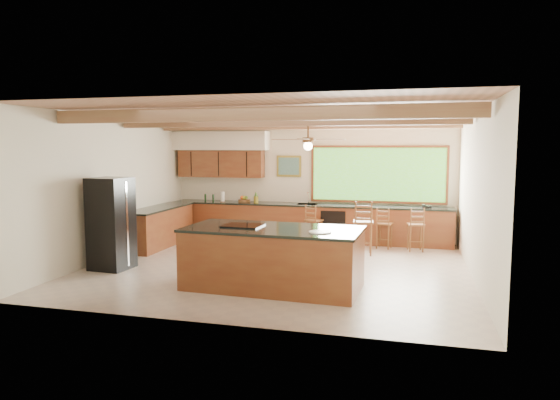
# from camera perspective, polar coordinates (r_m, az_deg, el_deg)

# --- Properties ---
(ground) EXTENTS (7.20, 7.20, 0.00)m
(ground) POSITION_cam_1_polar(r_m,az_deg,el_deg) (9.84, -0.32, -7.67)
(ground) COLOR #C0AE9F
(ground) RESTS_ON ground
(room_shell) EXTENTS (7.27, 6.54, 3.02)m
(room_shell) POSITION_cam_1_polar(r_m,az_deg,el_deg) (10.24, -0.30, 5.37)
(room_shell) COLOR silver
(room_shell) RESTS_ON ground
(counter_run) EXTENTS (7.12, 3.10, 1.22)m
(counter_run) POSITION_cam_1_polar(r_m,az_deg,el_deg) (12.35, -0.96, -2.66)
(counter_run) COLOR brown
(counter_run) RESTS_ON ground
(island) EXTENTS (2.96, 1.49, 1.03)m
(island) POSITION_cam_1_polar(r_m,az_deg,el_deg) (8.34, -0.82, -6.61)
(island) COLOR brown
(island) RESTS_ON ground
(refrigerator) EXTENTS (0.73, 0.71, 1.76)m
(refrigerator) POSITION_cam_1_polar(r_m,az_deg,el_deg) (10.09, -18.73, -2.56)
(refrigerator) COLOR black
(refrigerator) RESTS_ON ground
(bar_stool_a) EXTENTS (0.45, 0.45, 0.97)m
(bar_stool_a) POSITION_cam_1_polar(r_m,az_deg,el_deg) (11.97, 3.84, -2.41)
(bar_stool_a) COLOR brown
(bar_stool_a) RESTS_ON ground
(bar_stool_b) EXTENTS (0.47, 0.47, 1.19)m
(bar_stool_b) POSITION_cam_1_polar(r_m,az_deg,el_deg) (10.94, 9.46, -2.61)
(bar_stool_b) COLOR brown
(bar_stool_b) RESTS_ON ground
(bar_stool_c) EXTENTS (0.42, 0.42, 1.00)m
(bar_stool_c) POSITION_cam_1_polar(r_m,az_deg,el_deg) (11.58, 15.27, -2.81)
(bar_stool_c) COLOR brown
(bar_stool_c) RESTS_ON ground
(bar_stool_d) EXTENTS (0.41, 0.41, 0.96)m
(bar_stool_d) POSITION_cam_1_polar(r_m,az_deg,el_deg) (11.73, 11.82, -2.74)
(bar_stool_d) COLOR brown
(bar_stool_d) RESTS_ON ground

